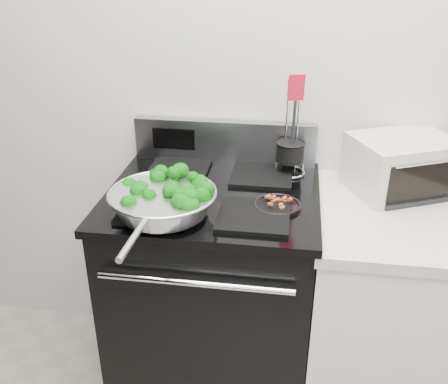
% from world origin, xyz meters
% --- Properties ---
extents(back_wall, '(4.00, 0.02, 2.70)m').
position_xyz_m(back_wall, '(0.00, 1.75, 1.35)').
color(back_wall, beige).
rests_on(back_wall, ground).
extents(gas_range, '(0.79, 0.69, 1.13)m').
position_xyz_m(gas_range, '(-0.30, 1.41, 0.49)').
color(gas_range, black).
rests_on(gas_range, floor).
extents(counter, '(0.62, 0.68, 0.92)m').
position_xyz_m(counter, '(0.39, 1.41, 0.46)').
color(counter, white).
rests_on(counter, floor).
extents(skillet, '(0.37, 0.59, 0.08)m').
position_xyz_m(skillet, '(-0.44, 1.21, 1.01)').
color(skillet, silver).
rests_on(skillet, gas_range).
extents(broccoli_pile, '(0.29, 0.29, 0.10)m').
position_xyz_m(broccoli_pile, '(-0.44, 1.21, 1.03)').
color(broccoli_pile, '#043406').
rests_on(broccoli_pile, skillet).
extents(bacon_plate, '(0.16, 0.16, 0.04)m').
position_xyz_m(bacon_plate, '(-0.06, 1.33, 0.97)').
color(bacon_plate, black).
rests_on(bacon_plate, gas_range).
extents(utensil_holder, '(0.13, 0.13, 0.40)m').
position_xyz_m(utensil_holder, '(-0.02, 1.63, 1.02)').
color(utensil_holder, silver).
rests_on(utensil_holder, gas_range).
extents(toaster_oven, '(0.45, 0.41, 0.21)m').
position_xyz_m(toaster_oven, '(0.40, 1.60, 1.03)').
color(toaster_oven, beige).
rests_on(toaster_oven, counter).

